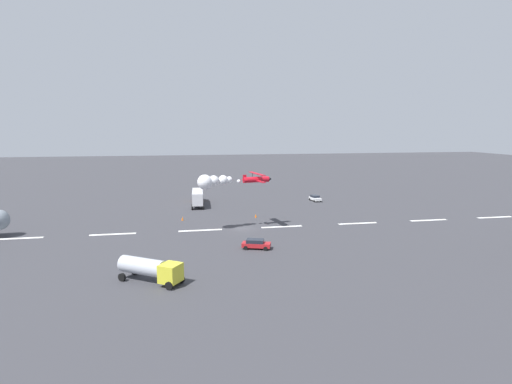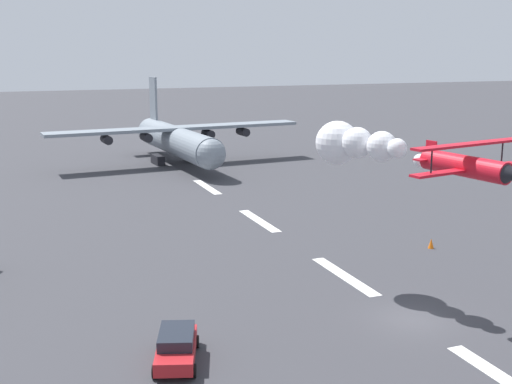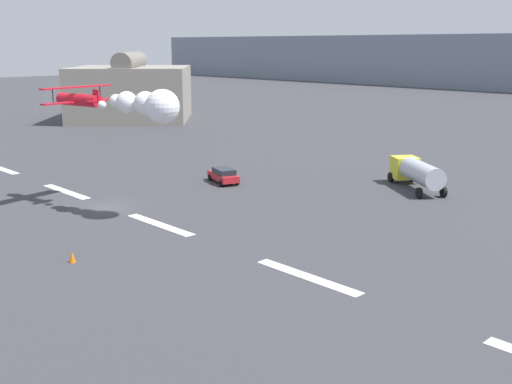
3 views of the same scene
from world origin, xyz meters
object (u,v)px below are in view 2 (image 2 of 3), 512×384
object	(u,v)px
airport_staff_sedan	(176,346)
traffic_cone_far	(431,243)
cargo_transport_plane	(179,140)
stunt_biplane_red	(370,147)

from	to	relation	value
airport_staff_sedan	traffic_cone_far	distance (m)	25.27
cargo_transport_plane	traffic_cone_far	xyz separation A→B (m)	(-42.36, -8.36, -2.88)
cargo_transport_plane	stunt_biplane_red	bearing A→B (deg)	178.33
airport_staff_sedan	cargo_transport_plane	bearing A→B (deg)	-15.02
airport_staff_sedan	traffic_cone_far	bearing A→B (deg)	-63.99
cargo_transport_plane	traffic_cone_far	world-z (taller)	cargo_transport_plane
cargo_transport_plane	airport_staff_sedan	bearing A→B (deg)	164.98
stunt_biplane_red	traffic_cone_far	distance (m)	14.87
stunt_biplane_red	airport_staff_sedan	size ratio (longest dim) A/B	2.99
cargo_transport_plane	airport_staff_sedan	size ratio (longest dim) A/B	7.07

